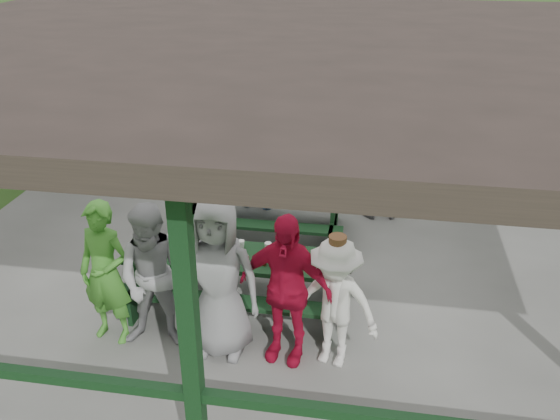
% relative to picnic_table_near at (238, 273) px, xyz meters
% --- Properties ---
extents(ground, '(90.00, 90.00, 0.00)m').
position_rel_picnic_table_near_xyz_m(ground, '(0.24, 1.20, -0.58)').
color(ground, '#264B17').
rests_on(ground, ground).
extents(concrete_slab, '(10.00, 8.00, 0.10)m').
position_rel_picnic_table_near_xyz_m(concrete_slab, '(0.24, 1.20, -0.53)').
color(concrete_slab, slate).
rests_on(concrete_slab, ground).
extents(pavilion_structure, '(10.60, 8.60, 3.24)m').
position_rel_picnic_table_near_xyz_m(pavilion_structure, '(0.24, 1.20, 2.59)').
color(pavilion_structure, black).
rests_on(pavilion_structure, concrete_slab).
extents(picnic_table_near, '(2.82, 1.39, 0.75)m').
position_rel_picnic_table_near_xyz_m(picnic_table_near, '(0.00, 0.00, 0.00)').
color(picnic_table_near, black).
rests_on(picnic_table_near, concrete_slab).
extents(picnic_table_far, '(2.65, 1.39, 0.75)m').
position_rel_picnic_table_near_xyz_m(picnic_table_far, '(-0.07, 2.00, -0.00)').
color(picnic_table_far, black).
rests_on(picnic_table_far, concrete_slab).
extents(table_setting, '(2.27, 0.45, 0.10)m').
position_rel_picnic_table_near_xyz_m(table_setting, '(-0.02, 0.03, 0.30)').
color(table_setting, white).
rests_on(table_setting, picnic_table_near).
extents(contestant_green, '(0.72, 0.54, 1.80)m').
position_rel_picnic_table_near_xyz_m(contestant_green, '(-1.35, -0.90, 0.42)').
color(contestant_green, '#428F2C').
rests_on(contestant_green, concrete_slab).
extents(contestant_grey_left, '(0.94, 0.76, 1.82)m').
position_rel_picnic_table_near_xyz_m(contestant_grey_left, '(-0.73, -0.92, 0.43)').
color(contestant_grey_left, gray).
rests_on(contestant_grey_left, concrete_slab).
extents(contestant_grey_mid, '(0.98, 0.65, 1.96)m').
position_rel_picnic_table_near_xyz_m(contestant_grey_mid, '(0.01, -0.91, 0.50)').
color(contestant_grey_mid, gray).
rests_on(contestant_grey_mid, concrete_slab).
extents(contestant_red, '(1.14, 0.64, 1.84)m').
position_rel_picnic_table_near_xyz_m(contestant_red, '(0.76, -0.89, 0.44)').
color(contestant_red, '#B40E2F').
rests_on(contestant_red, concrete_slab).
extents(contestant_white_fedora, '(1.14, 0.82, 1.64)m').
position_rel_picnic_table_near_xyz_m(contestant_white_fedora, '(1.31, -0.91, 0.32)').
color(contestant_white_fedora, silver).
rests_on(contestant_white_fedora, concrete_slab).
extents(spectator_lblue, '(1.53, 0.68, 1.60)m').
position_rel_picnic_table_near_xyz_m(spectator_lblue, '(-0.33, 2.97, 0.32)').
color(spectator_lblue, '#8FB8DE').
rests_on(spectator_lblue, concrete_slab).
extents(spectator_blue, '(0.69, 0.58, 1.62)m').
position_rel_picnic_table_near_xyz_m(spectator_blue, '(-1.53, 3.33, 0.33)').
color(spectator_blue, teal).
rests_on(spectator_blue, concrete_slab).
extents(spectator_grey, '(0.83, 0.69, 1.55)m').
position_rel_picnic_table_near_xyz_m(spectator_grey, '(1.71, 2.93, 0.29)').
color(spectator_grey, gray).
rests_on(spectator_grey, concrete_slab).
extents(pickup_truck, '(5.47, 3.33, 1.42)m').
position_rel_picnic_table_near_xyz_m(pickup_truck, '(3.64, 9.73, 0.13)').
color(pickup_truck, silver).
rests_on(pickup_truck, ground).
extents(farm_trailer, '(3.65, 1.72, 1.27)m').
position_rel_picnic_table_near_xyz_m(farm_trailer, '(-3.14, 10.08, 0.05)').
color(farm_trailer, navy).
rests_on(farm_trailer, ground).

